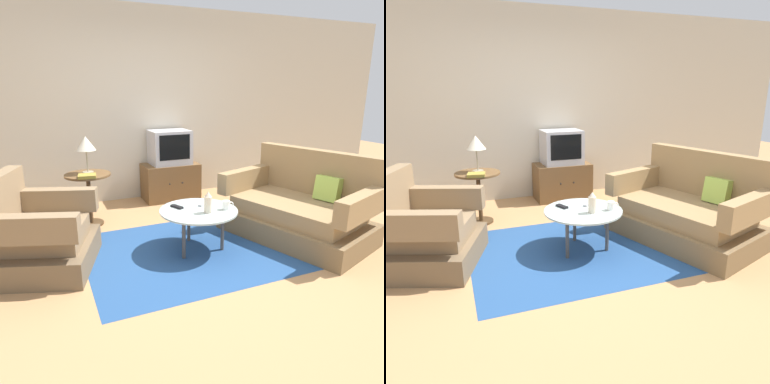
% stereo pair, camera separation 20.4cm
% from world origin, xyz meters
% --- Properties ---
extents(ground_plane, '(16.00, 16.00, 0.00)m').
position_xyz_m(ground_plane, '(0.00, 0.00, 0.00)').
color(ground_plane, '#AD7F51').
extents(back_wall, '(9.00, 0.12, 2.70)m').
position_xyz_m(back_wall, '(0.00, 2.24, 1.35)').
color(back_wall, '#BCB29E').
rests_on(back_wall, ground).
extents(area_rug, '(2.27, 1.70, 0.00)m').
position_xyz_m(area_rug, '(0.10, 0.14, 0.00)').
color(area_rug, navy).
rests_on(area_rug, ground).
extents(armchair, '(1.10, 1.14, 0.88)m').
position_xyz_m(armchair, '(-1.41, 0.38, 0.31)').
color(armchair, brown).
rests_on(armchair, ground).
extents(couch, '(1.38, 1.76, 0.94)m').
position_xyz_m(couch, '(1.30, 0.04, 0.30)').
color(couch, brown).
rests_on(couch, ground).
extents(coffee_table, '(0.79, 0.79, 0.44)m').
position_xyz_m(coffee_table, '(0.10, 0.14, 0.40)').
color(coffee_table, '#B2C6C1').
rests_on(coffee_table, ground).
extents(side_table, '(0.53, 0.53, 0.64)m').
position_xyz_m(side_table, '(-0.81, 1.30, 0.46)').
color(side_table, brown).
rests_on(side_table, ground).
extents(tv_stand, '(0.81, 0.48, 0.53)m').
position_xyz_m(tv_stand, '(0.44, 1.91, 0.27)').
color(tv_stand, brown).
rests_on(tv_stand, ground).
extents(television, '(0.56, 0.43, 0.49)m').
position_xyz_m(television, '(0.44, 1.92, 0.78)').
color(television, '#B7B7BC').
rests_on(television, tv_stand).
extents(table_lamp, '(0.23, 0.23, 0.44)m').
position_xyz_m(table_lamp, '(-0.80, 1.33, 0.98)').
color(table_lamp, '#9E937A').
rests_on(table_lamp, side_table).
extents(vase, '(0.08, 0.08, 0.22)m').
position_xyz_m(vase, '(0.15, 0.03, 0.54)').
color(vase, beige).
rests_on(vase, coffee_table).
extents(mug, '(0.12, 0.08, 0.09)m').
position_xyz_m(mug, '(0.36, 0.04, 0.48)').
color(mug, white).
rests_on(mug, coffee_table).
extents(tv_remote_dark, '(0.10, 0.15, 0.02)m').
position_xyz_m(tv_remote_dark, '(-0.08, 0.29, 0.45)').
color(tv_remote_dark, black).
rests_on(tv_remote_dark, coffee_table).
extents(tv_remote_silver, '(0.16, 0.13, 0.02)m').
position_xyz_m(tv_remote_silver, '(0.22, 0.27, 0.45)').
color(tv_remote_silver, '#B2B2B7').
rests_on(tv_remote_silver, coffee_table).
extents(book, '(0.22, 0.19, 0.03)m').
position_xyz_m(book, '(-0.84, 1.12, 0.65)').
color(book, olive).
rests_on(book, side_table).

